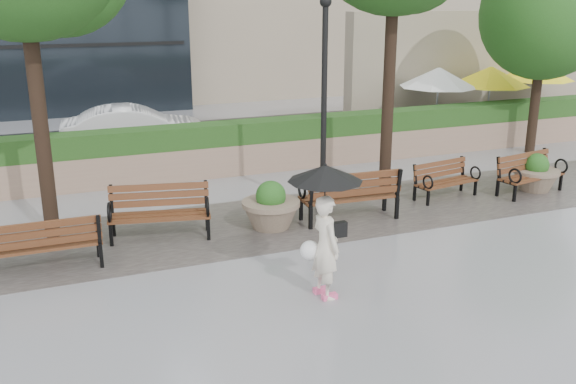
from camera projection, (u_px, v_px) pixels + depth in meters
name	position (u px, v px, depth m)	size (l,w,h in m)	color
ground	(377.00, 272.00, 10.88)	(100.00, 100.00, 0.00)	gray
cobble_strip	(306.00, 217.00, 13.54)	(28.00, 3.20, 0.01)	#383330
hedge_wall	(246.00, 147.00, 16.90)	(24.00, 0.80, 1.35)	#977A61
cafe_wall	(475.00, 69.00, 22.55)	(10.00, 0.60, 4.00)	tan
cafe_hedge	(501.00, 125.00, 20.88)	(8.00, 0.50, 0.90)	#1C4416
asphalt_street	(207.00, 141.00, 20.64)	(40.00, 7.00, 0.00)	black
bench_0	(48.00, 254.00, 10.87)	(1.81, 0.73, 0.96)	brown
bench_1	(160.00, 223.00, 12.30)	(2.01, 1.13, 1.02)	brown
bench_2	(349.00, 205.00, 13.30)	(2.07, 0.92, 1.09)	brown
bench_3	(445.00, 188.00, 14.75)	(1.64, 0.87, 0.84)	brown
bench_4	(530.00, 182.00, 15.09)	(1.83, 0.99, 0.93)	brown
planter_left	(271.00, 210.00, 12.83)	(1.17, 1.17, 0.98)	#7F6B56
planter_right	(536.00, 176.00, 15.30)	(1.09, 1.09, 0.91)	#7F6B56
lamppost	(324.00, 120.00, 13.41)	(0.28, 0.28, 4.49)	black
tree_2	(547.00, 18.00, 18.19)	(3.69, 3.64, 5.79)	black
patio_umb_white	(439.00, 78.00, 20.30)	(2.50, 2.50, 2.30)	black
patio_umb_yellow_a	(491.00, 77.00, 20.59)	(2.50, 2.50, 2.30)	black
patio_umb_yellow_b	(537.00, 71.00, 22.04)	(2.50, 2.50, 2.30)	black
car_right	(136.00, 129.00, 18.94)	(1.47, 4.23, 1.39)	silver
pedestrian	(325.00, 218.00, 9.66)	(1.14, 1.14, 2.09)	#F0E2CA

